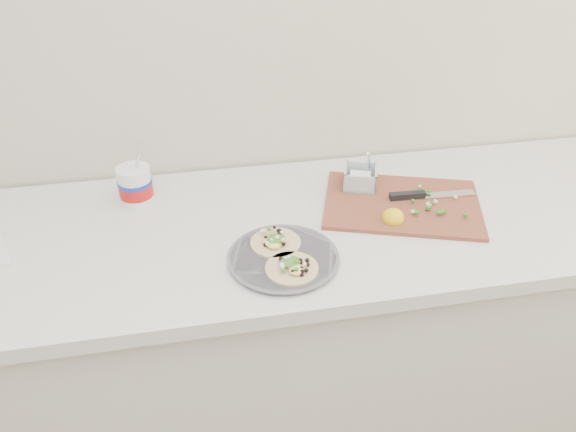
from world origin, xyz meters
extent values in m
cube|color=beige|center=(0.00, 1.73, 1.30)|extent=(3.50, 0.05, 2.60)
cube|color=silver|center=(0.00, 1.43, 0.43)|extent=(2.40, 0.62, 0.86)
cube|color=silver|center=(0.00, 1.41, 0.88)|extent=(2.44, 0.66, 0.04)
cylinder|color=#5E5D64|center=(0.12, 1.26, 0.91)|extent=(0.25, 0.25, 0.01)
cylinder|color=#5E5D64|center=(0.12, 1.26, 0.91)|extent=(0.27, 0.27, 0.00)
cylinder|color=white|center=(-0.23, 1.59, 0.95)|extent=(0.09, 0.09, 0.11)
cylinder|color=red|center=(-0.23, 1.59, 0.95)|extent=(0.09, 0.09, 0.04)
cylinder|color=#192D99|center=(-0.23, 1.59, 0.97)|extent=(0.09, 0.09, 0.01)
cube|color=brown|center=(0.49, 1.44, 0.91)|extent=(0.49, 0.41, 0.01)
cube|color=white|center=(0.40, 1.55, 0.93)|extent=(0.06, 0.06, 0.03)
ellipsoid|color=yellow|center=(0.43, 1.36, 0.93)|extent=(0.06, 0.06, 0.05)
cube|color=silver|center=(0.63, 1.45, 0.91)|extent=(0.16, 0.04, 0.00)
cube|color=black|center=(0.51, 1.46, 0.92)|extent=(0.10, 0.02, 0.02)
camera|label=1|loc=(-0.06, 0.22, 1.74)|focal=35.00mm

